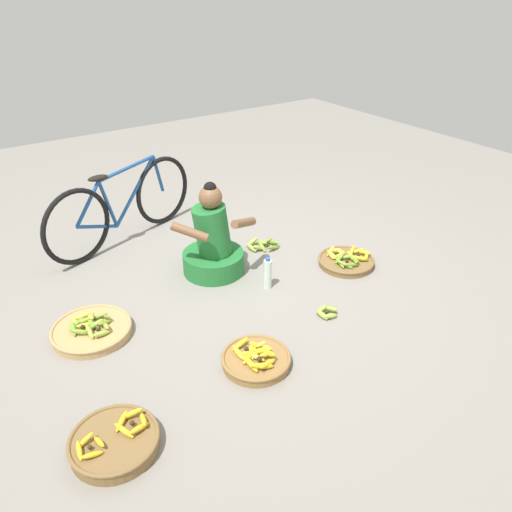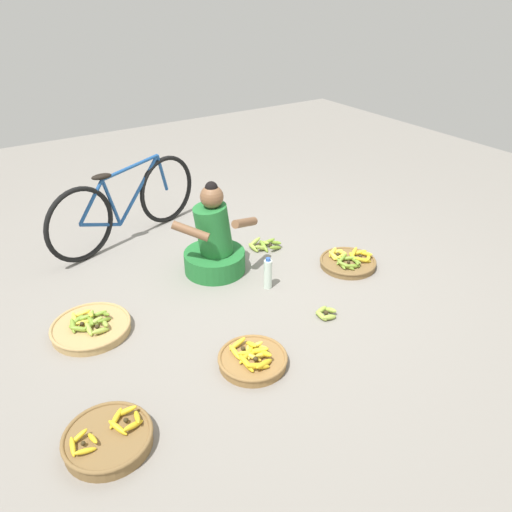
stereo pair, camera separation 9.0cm
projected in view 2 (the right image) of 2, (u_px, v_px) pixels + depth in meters
name	position (u px, v px, depth m)	size (l,w,h in m)	color
ground_plane	(243.00, 283.00, 4.16)	(10.00, 10.00, 0.00)	gray
vendor_woman_front	(214.00, 244.00, 4.20)	(0.73, 0.53, 0.81)	#237233
bicycle_leaning	(126.00, 204.00, 4.67)	(1.62, 0.60, 0.73)	black
banana_basket_near_bicycle	(253.00, 359.00, 3.28)	(0.46, 0.46, 0.14)	olive
banana_basket_back_center	(108.00, 439.00, 2.71)	(0.49, 0.49, 0.15)	brown
banana_basket_back_right	(348.00, 262.00, 4.38)	(0.49, 0.49, 0.14)	brown
banana_basket_near_vendor	(91.00, 327.00, 3.58)	(0.56, 0.56, 0.13)	tan
loose_bananas_mid_left	(264.00, 245.00, 4.67)	(0.28, 0.24, 0.09)	#9EB747
loose_bananas_front_center	(326.00, 313.00, 3.75)	(0.16, 0.16, 0.07)	#9EB747
water_bottle	(268.00, 274.00, 4.04)	(0.07, 0.07, 0.28)	silver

